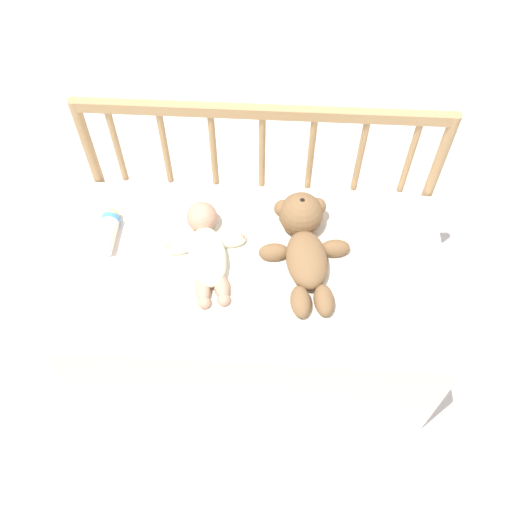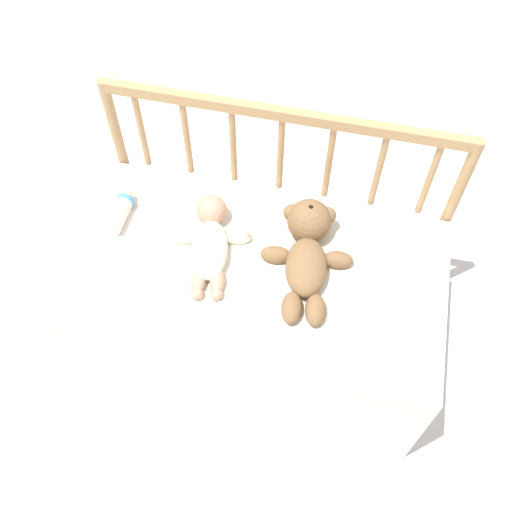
# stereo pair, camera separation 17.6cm
# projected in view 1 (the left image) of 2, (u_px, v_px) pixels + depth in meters

# --- Properties ---
(ground_plane) EXTENTS (12.00, 12.00, 0.00)m
(ground_plane) POSITION_uv_depth(u_px,v_px,m) (256.00, 337.00, 2.21)
(ground_plane) COLOR silver
(crib_mattress) EXTENTS (1.20, 0.66, 0.50)m
(crib_mattress) POSITION_uv_depth(u_px,v_px,m) (256.00, 306.00, 2.01)
(crib_mattress) COLOR white
(crib_mattress) RESTS_ON ground_plane
(crib_rail) EXTENTS (1.20, 0.04, 0.84)m
(crib_rail) POSITION_uv_depth(u_px,v_px,m) (262.00, 165.00, 1.93)
(crib_rail) COLOR tan
(crib_rail) RESTS_ON ground_plane
(blanket) EXTENTS (0.81, 0.53, 0.01)m
(blanket) POSITION_uv_depth(u_px,v_px,m) (262.00, 265.00, 1.81)
(blanket) COLOR silver
(blanket) RESTS_ON crib_mattress
(teddy_bear) EXTENTS (0.30, 0.43, 0.15)m
(teddy_bear) POSITION_uv_depth(u_px,v_px,m) (304.00, 241.00, 1.80)
(teddy_bear) COLOR olive
(teddy_bear) RESTS_ON crib_mattress
(baby) EXTENTS (0.27, 0.37, 0.10)m
(baby) POSITION_uv_depth(u_px,v_px,m) (206.00, 249.00, 1.80)
(baby) COLOR #EAEACC
(baby) RESTS_ON crib_mattress
(baby_bottle) EXTENTS (0.06, 0.17, 0.06)m
(baby_bottle) POSITION_uv_depth(u_px,v_px,m) (108.00, 231.00, 1.85)
(baby_bottle) COLOR #F4E5CC
(baby_bottle) RESTS_ON crib_mattress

